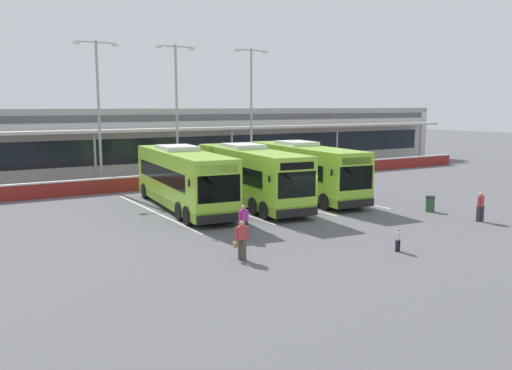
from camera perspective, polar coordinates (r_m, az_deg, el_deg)
name	(u,v)px	position (r m, az deg, el deg)	size (l,w,h in m)	color
ground_plane	(302,219)	(29.75, 4.91, -3.60)	(200.00, 200.00, 0.00)	#56565B
terminal_building	(138,139)	(53.31, -12.46, 4.80)	(70.00, 13.00, 6.00)	silver
red_barrier_wall	(192,179)	(42.06, -6.84, 0.66)	(60.00, 0.40, 1.10)	maroon
coach_bus_leftmost	(183,180)	(32.56, -7.85, 0.58)	(3.97, 12.34, 3.78)	#8CC633
coach_bus_left_centre	(249,176)	(33.72, -0.71, 0.93)	(3.97, 12.34, 3.78)	#8CC633
coach_bus_centre	(303,171)	(36.51, 5.08, 1.47)	(3.97, 12.34, 3.78)	#8CC633
bay_stripe_far_west	(155,212)	(32.01, -10.74, -2.86)	(0.14, 13.00, 0.01)	silver
bay_stripe_west	(218,205)	(33.68, -4.04, -2.17)	(0.14, 13.00, 0.01)	silver
bay_stripe_mid_west	(274,199)	(35.77, 1.94, -1.54)	(0.14, 13.00, 0.01)	silver
bay_stripe_centre	(323,194)	(38.21, 7.22, -0.96)	(0.14, 13.00, 0.01)	silver
pedestrian_with_handbag	(242,239)	(21.66, -1.56, -5.80)	(0.64, 0.46, 1.62)	#4C4238
pedestrian_in_dark_coat	(481,206)	(31.23, 22.86, -2.03)	(0.54, 0.29, 1.62)	#33333D
pedestrian_child	(398,239)	(23.74, 14.93, -5.60)	(0.30, 0.24, 1.00)	black
pedestrian_near_bin	(243,221)	(24.95, -1.34, -3.86)	(0.54, 0.29, 1.62)	black
lamp_post_west	(98,105)	(42.08, -16.47, 8.22)	(3.24, 0.28, 11.00)	#9E9EA3
lamp_post_centre	(177,105)	(43.56, -8.47, 8.46)	(3.24, 0.28, 11.00)	#9E9EA3
lamp_post_east	(251,105)	(46.00, -0.51, 8.54)	(3.24, 0.28, 11.00)	#9E9EA3
litter_bin	(430,204)	(33.18, 18.10, -1.92)	(0.54, 0.54, 0.93)	#2D5133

